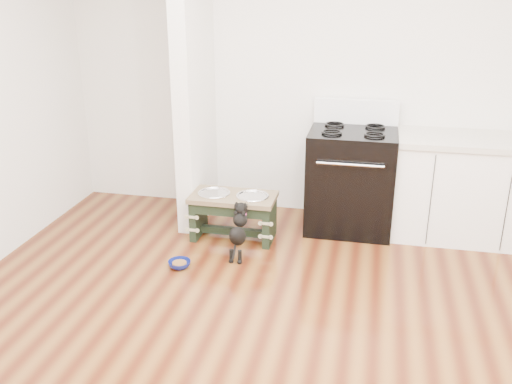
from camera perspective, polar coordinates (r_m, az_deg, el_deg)
ground at (r=3.55m, az=2.63°, el=-17.32°), size 5.00×5.00×0.00m
room_shell at (r=2.85m, az=3.17°, el=9.23°), size 5.00×5.00×5.00m
partition_wall at (r=5.18m, az=-6.20°, el=11.41°), size 0.15×0.80×2.70m
oven_range at (r=5.21m, az=9.47°, el=1.36°), size 0.76×0.69×1.14m
cabinet_run at (r=5.29m, az=20.10°, el=0.36°), size 1.24×0.64×0.91m
dog_feeder at (r=4.99m, az=-2.30°, el=-1.58°), size 0.74×0.40×0.42m
puppy at (r=4.67m, az=-1.76°, el=-3.75°), size 0.13×0.38×0.45m
floor_bowl at (r=4.63m, az=-7.67°, el=-7.16°), size 0.20×0.20×0.06m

